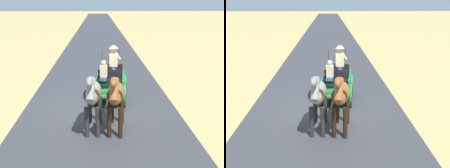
# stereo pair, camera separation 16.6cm
# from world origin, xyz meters

# --- Properties ---
(ground_plane) EXTENTS (200.00, 200.00, 0.00)m
(ground_plane) POSITION_xyz_m (0.00, 0.00, 0.00)
(ground_plane) COLOR tan
(road_surface) EXTENTS (6.30, 160.00, 0.01)m
(road_surface) POSITION_xyz_m (0.00, 0.00, 0.00)
(road_surface) COLOR #38383D
(road_surface) RESTS_ON ground
(horse_drawn_carriage) EXTENTS (1.68, 4.52, 2.50)m
(horse_drawn_carriage) POSITION_xyz_m (-0.48, -0.68, 0.82)
(horse_drawn_carriage) COLOR #1E7233
(horse_drawn_carriage) RESTS_ON ground
(horse_near_side) EXTENTS (0.76, 2.15, 2.21)m
(horse_near_side) POSITION_xyz_m (-0.51, 2.37, 1.32)
(horse_near_side) COLOR brown
(horse_near_side) RESTS_ON ground
(horse_off_side) EXTENTS (0.66, 2.13, 2.21)m
(horse_off_side) POSITION_xyz_m (0.25, 2.28, 1.32)
(horse_off_side) COLOR gray
(horse_off_side) RESTS_ON ground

